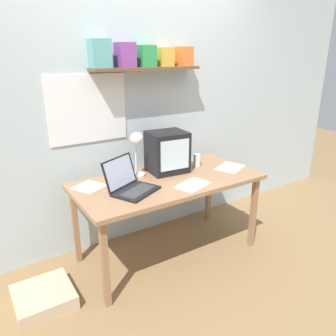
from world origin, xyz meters
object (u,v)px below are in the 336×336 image
crt_monitor (167,152)px  laptop (129,183)px  open_notebook (89,187)px  floor_cushion (44,297)px  desk_lamp (137,147)px  juice_glass (197,161)px  printed_handout (230,167)px  corner_desk (168,186)px  loose_paper_near_monitor (193,185)px

crt_monitor → laptop: 0.54m
laptop → open_notebook: 0.34m
laptop → floor_cushion: laptop is taller
crt_monitor → laptop: bearing=-151.1°
open_notebook → desk_lamp: bearing=-1.9°
juice_glass → laptop: bearing=-167.4°
crt_monitor → printed_handout: size_ratio=1.10×
laptop → printed_handout: (1.03, -0.02, -0.06)m
corner_desk → floor_cushion: size_ratio=3.94×
crt_monitor → corner_desk: bearing=-115.7°
open_notebook → printed_handout: bearing=-11.7°
printed_handout → loose_paper_near_monitor: bearing=-164.3°
open_notebook → loose_paper_near_monitor: size_ratio=0.86×
juice_glass → open_notebook: juice_glass is taller
loose_paper_near_monitor → desk_lamp: bearing=125.7°
laptop → floor_cushion: 1.03m
crt_monitor → desk_lamp: size_ratio=0.91×
juice_glass → loose_paper_near_monitor: (-0.32, -0.36, -0.05)m
open_notebook → loose_paper_near_monitor: bearing=-30.2°
corner_desk → desk_lamp: 0.42m
juice_glass → printed_handout: 0.31m
crt_monitor → floor_cushion: (-1.21, -0.23, -0.85)m
crt_monitor → desk_lamp: (-0.30, 0.01, 0.09)m
open_notebook → juice_glass: bearing=-3.4°
desk_lamp → juice_glass: (0.61, -0.05, -0.21)m
desk_lamp → juice_glass: 0.64m
juice_glass → loose_paper_near_monitor: 0.48m
juice_glass → corner_desk: bearing=-161.8°
loose_paper_near_monitor → floor_cushion: loose_paper_near_monitor is taller
corner_desk → open_notebook: 0.65m
desk_lamp → open_notebook: desk_lamp is taller
crt_monitor → juice_glass: (0.31, -0.04, -0.13)m
laptop → corner_desk: bearing=-19.8°
loose_paper_near_monitor → floor_cushion: size_ratio=0.81×
corner_desk → open_notebook: size_ratio=5.63×
corner_desk → crt_monitor: size_ratio=4.36×
printed_handout → laptop: bearing=178.7°
crt_monitor → open_notebook: 0.75m
crt_monitor → open_notebook: crt_monitor is taller
crt_monitor → printed_handout: bearing=-18.4°
juice_glass → floor_cushion: bearing=-172.9°
open_notebook → loose_paper_near_monitor: 0.83m
laptop → loose_paper_near_monitor: 0.52m
desk_lamp → printed_handout: desk_lamp is taller
floor_cushion → crt_monitor: bearing=10.6°
corner_desk → open_notebook: open_notebook is taller
printed_handout → floor_cushion: bearing=179.7°
loose_paper_near_monitor → floor_cushion: (-1.21, 0.17, -0.67)m
loose_paper_near_monitor → printed_handout: size_ratio=0.99×
desk_lamp → open_notebook: size_ratio=1.42×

